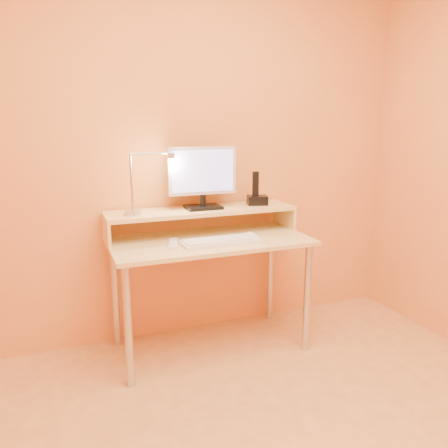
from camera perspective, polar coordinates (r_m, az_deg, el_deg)
name	(u,v)px	position (r m, az deg, el deg)	size (l,w,h in m)	color
wall_back	(193,148)	(2.91, -4.07, 9.74)	(3.00, 0.04, 2.50)	orange
desk_leg_fl	(128,327)	(2.47, -12.23, -12.87)	(0.04, 0.04, 0.69)	#BCBBC1
desk_leg_fr	(307,298)	(2.83, 10.65, -9.38)	(0.04, 0.04, 0.69)	#BCBBC1
desk_leg_bl	(115,294)	(2.92, -13.83, -8.77)	(0.04, 0.04, 0.69)	#BCBBC1
desk_leg_br	(270,273)	(3.23, 5.97, -6.34)	(0.04, 0.04, 0.69)	#BCBBC1
desk_lower	(210,241)	(2.70, -1.87, -2.18)	(1.20, 0.60, 0.03)	#E7C576
shelf_riser_left	(106,231)	(2.69, -14.91, -0.87)	(0.02, 0.30, 0.14)	#E7C576
shelf_riser_right	(284,216)	(3.05, 7.70, 1.02)	(0.02, 0.30, 0.14)	#E7C576
desk_shelf	(201,211)	(2.80, -2.92, 1.73)	(1.20, 0.30, 0.03)	#E7C576
monitor_foot	(203,207)	(2.80, -2.70, 2.18)	(0.22, 0.16, 0.02)	black
monitor_neck	(203,200)	(2.79, -2.71, 3.07)	(0.04, 0.04, 0.07)	black
monitor_panel	(202,171)	(2.77, -2.82, 6.87)	(0.44, 0.04, 0.30)	silver
monitor_back	(201,170)	(2.80, -2.97, 6.92)	(0.39, 0.01, 0.25)	black
monitor_screen	(203,171)	(2.76, -2.70, 6.83)	(0.40, 0.00, 0.26)	#A8ABFF
lamp_base	(133,213)	(2.66, -11.65, 1.45)	(0.10, 0.10, 0.03)	#BCBBC1
lamp_post	(131,183)	(2.63, -11.82, 5.24)	(0.01, 0.01, 0.33)	#BCBBC1
lamp_arm	(151,153)	(2.64, -9.39, 8.96)	(0.01, 0.01, 0.24)	#BCBBC1
lamp_head	(171,155)	(2.67, -6.83, 8.76)	(0.04, 0.04, 0.03)	#BCBBC1
lamp_bulb	(171,158)	(2.67, -6.82, 8.41)	(0.03, 0.03, 0.00)	#FFEAC6
phone_dock	(257,200)	(2.93, 4.31, 3.08)	(0.13, 0.10, 0.06)	black
phone_handset	(256,184)	(2.91, 4.08, 5.19)	(0.04, 0.03, 0.16)	black
phone_led	(267,201)	(2.91, 5.54, 2.97)	(0.01, 0.00, 0.04)	#3076EE
keyboard	(221,242)	(2.58, -0.35, -2.32)	(0.47, 0.15, 0.02)	silver
mouse	(250,235)	(2.72, 3.43, -1.42)	(0.06, 0.11, 0.04)	silver
remote_control	(173,244)	(2.57, -6.57, -2.54)	(0.05, 0.18, 0.02)	silver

